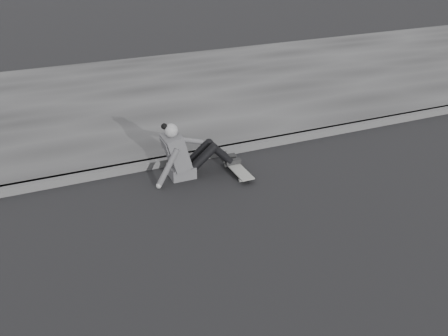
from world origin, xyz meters
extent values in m
plane|color=black|center=(0.00, 0.00, 0.00)|extent=(80.00, 80.00, 0.00)
cube|color=#4D4D4D|center=(0.00, 2.58, 0.06)|extent=(24.00, 0.16, 0.12)
cube|color=#3A3A3A|center=(0.00, 5.60, 0.06)|extent=(24.00, 6.00, 0.12)
cylinder|color=gray|center=(0.92, 1.61, 0.03)|extent=(0.03, 0.05, 0.05)
cylinder|color=gray|center=(1.07, 1.61, 0.03)|extent=(0.03, 0.05, 0.05)
cylinder|color=gray|center=(0.92, 2.13, 0.03)|extent=(0.03, 0.05, 0.05)
cylinder|color=gray|center=(1.07, 2.13, 0.03)|extent=(0.03, 0.05, 0.05)
cube|color=#2D2D2F|center=(1.00, 1.61, 0.06)|extent=(0.16, 0.04, 0.03)
cube|color=#2D2D2F|center=(1.00, 2.13, 0.06)|extent=(0.16, 0.04, 0.03)
cube|color=gray|center=(1.00, 1.87, 0.08)|extent=(0.20, 0.78, 0.02)
cube|color=#4E4E50|center=(0.20, 2.12, 0.09)|extent=(0.36, 0.34, 0.18)
cube|color=#4E4E50|center=(0.13, 2.12, 0.43)|extent=(0.37, 0.40, 0.57)
cube|color=#4E4E50|center=(0.00, 2.12, 0.55)|extent=(0.14, 0.30, 0.20)
cylinder|color=gray|center=(0.08, 2.12, 0.67)|extent=(0.09, 0.09, 0.08)
sphere|color=gray|center=(0.07, 2.12, 0.76)|extent=(0.20, 0.20, 0.20)
sphere|color=black|center=(-0.02, 2.14, 0.83)|extent=(0.09, 0.09, 0.09)
cylinder|color=black|center=(0.51, 2.03, 0.28)|extent=(0.43, 0.13, 0.39)
cylinder|color=black|center=(0.51, 2.21, 0.28)|extent=(0.43, 0.13, 0.39)
cylinder|color=black|center=(0.81, 2.03, 0.28)|extent=(0.35, 0.11, 0.36)
cylinder|color=black|center=(0.81, 2.21, 0.28)|extent=(0.35, 0.11, 0.36)
sphere|color=black|center=(0.68, 2.03, 0.42)|extent=(0.13, 0.13, 0.13)
sphere|color=black|center=(0.68, 2.21, 0.42)|extent=(0.13, 0.13, 0.13)
cube|color=black|center=(1.00, 2.03, 0.12)|extent=(0.24, 0.08, 0.07)
cube|color=black|center=(1.00, 2.21, 0.12)|extent=(0.24, 0.08, 0.07)
cylinder|color=#4E4E50|center=(-0.07, 1.91, 0.29)|extent=(0.38, 0.08, 0.58)
sphere|color=gray|center=(-0.22, 1.90, 0.04)|extent=(0.08, 0.08, 0.08)
cylinder|color=#4E4E50|center=(0.37, 2.28, 0.49)|extent=(0.48, 0.08, 0.21)
camera|label=1|loc=(-1.82, -4.16, 3.51)|focal=40.00mm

